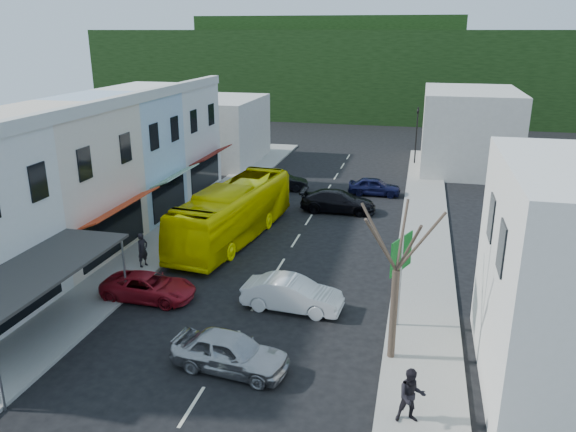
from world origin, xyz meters
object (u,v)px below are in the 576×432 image
(street_tree, at_px, (396,271))
(pedestrian_left, at_px, (143,251))
(car_silver, at_px, (230,353))
(direction_sign, at_px, (400,282))
(car_red, at_px, (149,285))
(traffic_signal, at_px, (416,136))
(car_white, at_px, (292,295))
(pedestrian_right, at_px, (411,398))
(bus, at_px, (233,214))

(street_tree, bearing_deg, pedestrian_left, 156.52)
(car_silver, distance_m, direction_sign, 7.52)
(car_red, xyz_separation_m, street_tree, (11.30, -2.58, 3.00))
(pedestrian_left, relative_size, traffic_signal, 0.32)
(car_white, bearing_deg, pedestrian_left, 77.01)
(car_silver, xyz_separation_m, car_red, (-5.57, 4.63, 0.00))
(car_silver, height_order, pedestrian_left, pedestrian_left)
(car_red, distance_m, street_tree, 11.97)
(car_white, distance_m, pedestrian_right, 8.65)
(bus, distance_m, car_white, 9.70)
(street_tree, relative_size, traffic_signal, 1.39)
(direction_sign, height_order, traffic_signal, traffic_signal)
(street_tree, bearing_deg, direction_sign, 87.70)
(pedestrian_left, bearing_deg, pedestrian_right, -104.40)
(bus, distance_m, traffic_signal, 24.78)
(bus, bearing_deg, pedestrian_left, -113.88)
(street_tree, xyz_separation_m, traffic_signal, (0.17, 33.68, -1.03))
(car_red, distance_m, direction_sign, 11.49)
(car_silver, relative_size, street_tree, 0.59)
(pedestrian_left, xyz_separation_m, direction_sign, (13.30, -3.24, 1.11))
(car_red, xyz_separation_m, direction_sign, (11.40, -0.09, 1.41))
(pedestrian_left, relative_size, street_tree, 0.23)
(bus, height_order, direction_sign, direction_sign)
(traffic_signal, bearing_deg, car_silver, 103.64)
(car_silver, bearing_deg, direction_sign, -44.98)
(pedestrian_left, height_order, traffic_signal, traffic_signal)
(bus, height_order, traffic_signal, traffic_signal)
(bus, distance_m, pedestrian_left, 6.27)
(bus, distance_m, street_tree, 15.11)
(bus, height_order, car_silver, bus)
(car_white, xyz_separation_m, street_tree, (4.57, -3.12, 3.00))
(bus, xyz_separation_m, car_silver, (4.28, -13.16, -0.85))
(direction_sign, bearing_deg, bus, 162.10)
(car_white, relative_size, car_red, 0.96)
(car_silver, bearing_deg, car_white, -5.56)
(bus, relative_size, street_tree, 1.57)
(direction_sign, bearing_deg, car_red, -157.91)
(car_silver, relative_size, traffic_signal, 0.82)
(pedestrian_right, bearing_deg, direction_sign, 82.72)
(car_silver, height_order, car_white, same)
(car_silver, height_order, car_red, same)
(traffic_signal, bearing_deg, car_red, 92.78)
(car_white, relative_size, pedestrian_left, 2.59)
(pedestrian_right, bearing_deg, car_white, 114.63)
(bus, bearing_deg, street_tree, -41.19)
(bus, relative_size, direction_sign, 2.75)
(direction_sign, xyz_separation_m, traffic_signal, (0.07, 31.19, 0.56))
(pedestrian_right, relative_size, direction_sign, 0.40)
(car_silver, distance_m, pedestrian_right, 6.74)
(bus, xyz_separation_m, car_white, (5.44, -7.99, -0.85))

